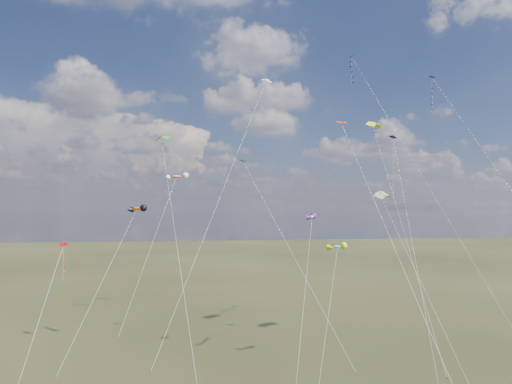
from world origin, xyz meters
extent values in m
cube|color=black|center=(26.33, 22.15, 35.92)|extent=(1.07, 1.09, 0.38)
cube|color=#0F1854|center=(14.60, 23.19, 38.74)|extent=(0.71, 0.67, 0.27)
cylinder|color=silver|center=(20.18, 12.23, 19.37)|extent=(11.19, 21.95, 38.76)
cube|color=black|center=(-1.49, 19.29, 23.04)|extent=(1.06, 1.07, 0.34)
cylinder|color=silver|center=(3.63, 12.93, 11.52)|extent=(10.28, 12.75, 23.05)
cube|color=#332316|center=(8.76, 6.57, 0.06)|extent=(0.10, 0.10, 0.12)
cube|color=#A60004|center=(-22.33, 15.57, 12.91)|extent=(1.22, 1.21, 0.28)
cylinder|color=silver|center=(-22.92, 9.97, 6.45)|extent=(1.20, 11.21, 12.92)
cube|color=#09144F|center=(16.92, 15.07, 25.89)|extent=(0.93, 0.96, 0.30)
cylinder|color=silver|center=(15.77, 8.01, 12.94)|extent=(2.33, 14.15, 25.90)
cube|color=#F23B05|center=(8.28, 9.43, 26.45)|extent=(1.11, 1.06, 0.35)
cylinder|color=silver|center=(9.01, -2.26, 13.23)|extent=(1.50, 23.41, 26.47)
cylinder|color=silver|center=(16.74, 11.61, 14.21)|extent=(0.94, 15.12, 28.43)
cube|color=#332316|center=(17.19, 4.06, 0.06)|extent=(0.10, 0.10, 0.12)
cylinder|color=silver|center=(-4.45, 20.97, 18.65)|extent=(15.54, 21.72, 37.31)
cube|color=#332316|center=(-12.20, 10.13, 0.06)|extent=(0.10, 0.10, 0.12)
cylinder|color=silver|center=(17.59, 9.89, 9.45)|extent=(1.42, 15.89, 18.91)
cylinder|color=silver|center=(-9.39, 8.55, 12.69)|extent=(4.19, 13.59, 25.39)
ellipsoid|color=#DE5800|center=(-14.97, 20.88, 16.88)|extent=(2.87, 2.69, 1.04)
cylinder|color=silver|center=(-18.20, 15.35, 8.44)|extent=(6.49, 11.08, 16.89)
cube|color=#332316|center=(-21.43, 9.82, 0.06)|extent=(0.10, 0.10, 0.12)
ellipsoid|color=silver|center=(5.62, 12.11, 16.01)|extent=(1.68, 2.70, 0.70)
cylinder|color=silver|center=(3.49, 7.37, 8.00)|extent=(4.29, 9.49, 16.02)
ellipsoid|color=red|center=(-10.37, 34.45, 21.97)|extent=(3.51, 1.89, 1.17)
cylinder|color=silver|center=(-13.91, 29.01, 10.99)|extent=(7.11, 10.90, 21.99)
cube|color=#332316|center=(-17.45, 23.58, 0.06)|extent=(0.10, 0.10, 0.12)
ellipsoid|color=blue|center=(8.00, 10.22, 12.71)|extent=(2.26, 1.65, 0.86)
cylinder|color=silver|center=(5.96, 7.05, 6.36)|extent=(4.09, 6.37, 12.73)
camera|label=1|loc=(-8.33, -38.64, 17.00)|focal=32.00mm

